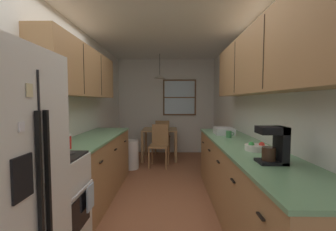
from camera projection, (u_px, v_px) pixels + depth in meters
The scene contains 24 objects.
ground_plane at pixel (163, 189), 3.59m from camera, with size 12.00×12.00×0.00m, color #995B3D.
wall_left at pixel (78, 110), 3.53m from camera, with size 0.10×9.00×2.55m, color white.
wall_right at pixel (249, 110), 3.49m from camera, with size 0.10×9.00×2.55m, color white.
wall_back at pixel (166, 106), 6.16m from camera, with size 4.40×0.10×2.55m, color white.
ceiling_slab at pixel (163, 25), 3.43m from camera, with size 4.40×9.00×0.08m, color white.
stove_range at pixel (45, 207), 1.99m from camera, with size 0.66×0.59×1.10m.
microwave_over_range at pixel (27, 75), 1.92m from camera, with size 0.39×0.63×0.35m.
counter_left at pixel (95, 166), 3.33m from camera, with size 0.64×2.08×0.90m.
upper_cabinets_left at pixel (82, 73), 3.19m from camera, with size 0.33×2.16×0.69m.
counter_right at pixel (244, 183), 2.64m from camera, with size 0.64×3.14×0.90m.
upper_cabinets_right at pixel (261, 61), 2.50m from camera, with size 0.33×2.82×0.73m.
dining_table at pixel (160, 134), 5.45m from camera, with size 0.83×0.76×0.74m.
dining_chair_near at pixel (159, 143), 4.87m from camera, with size 0.44×0.44×0.90m.
dining_chair_far at pixel (163, 135), 6.04m from camera, with size 0.43×0.43×0.90m.
pendant_light at pixel (160, 77), 5.36m from camera, with size 0.31×0.31×0.60m.
back_window at pixel (179, 97), 6.06m from camera, with size 0.90×0.05×0.97m.
trash_bin at pixel (131, 155), 4.67m from camera, with size 0.30×0.30×0.60m, color white.
storage_canister at pixel (66, 142), 2.40m from camera, with size 0.11×0.11×0.16m.
dish_towel at pixel (90, 197), 2.13m from camera, with size 0.02×0.16×0.24m, color silver.
coffee_maker at pixel (275, 144), 1.84m from camera, with size 0.22×0.18×0.31m.
mug_by_coffeemaker at pixel (229, 134), 3.15m from camera, with size 0.11×0.08×0.10m.
fruit_bowl at pixel (256, 147), 2.32m from camera, with size 0.23×0.23×0.09m.
dish_rack at pixel (224, 131), 3.48m from camera, with size 0.28×0.34×0.10m, color silver.
table_serving_bowl at pixel (158, 128), 5.34m from camera, with size 0.17×0.17×0.06m, color silver.
Camera 1 is at (0.13, -2.51, 1.41)m, focal length 23.86 mm.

